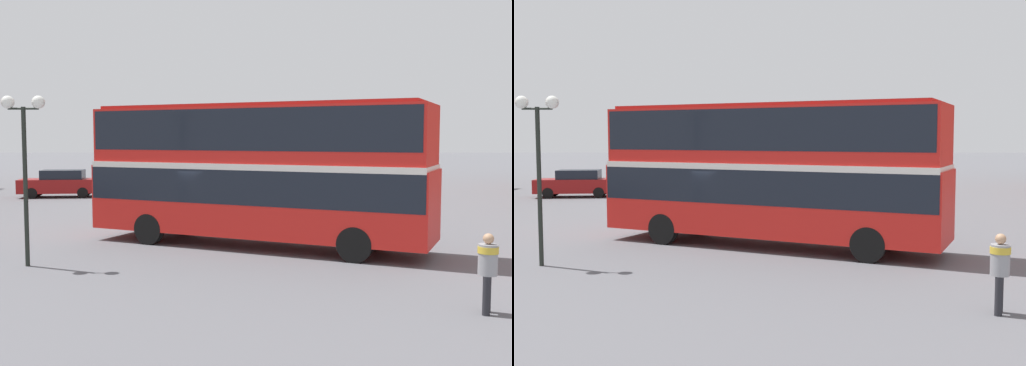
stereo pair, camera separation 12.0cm
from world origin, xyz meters
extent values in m
plane|color=#5B5B60|center=(0.00, 0.00, 0.00)|extent=(240.00, 240.00, 0.00)
cube|color=red|center=(1.27, -0.57, 1.54)|extent=(11.41, 7.01, 2.19)
cube|color=red|center=(1.27, -0.57, 3.59)|extent=(11.22, 6.87, 1.92)
cube|color=black|center=(1.27, -0.57, 2.03)|extent=(11.32, 6.99, 1.08)
cube|color=black|center=(1.27, -0.57, 3.82)|extent=(11.08, 6.82, 1.30)
cube|color=silver|center=(1.27, -0.57, 2.66)|extent=(11.31, 6.98, 0.20)
cube|color=#B11A15|center=(1.27, -0.57, 4.60)|extent=(10.68, 6.49, 0.10)
cylinder|color=black|center=(5.06, -1.01, 0.52)|extent=(1.07, 0.70, 1.04)
cylinder|color=black|center=(4.11, -3.11, 0.52)|extent=(1.07, 0.70, 1.04)
cylinder|color=black|center=(-1.36, 1.88, 0.52)|extent=(1.07, 0.70, 1.04)
cylinder|color=black|center=(-2.30, -0.22, 0.52)|extent=(1.07, 0.70, 1.04)
cylinder|color=#232328|center=(5.95, -8.21, 0.40)|extent=(0.15, 0.15, 0.80)
cylinder|color=#232328|center=(6.05, -7.98, 0.40)|extent=(0.15, 0.15, 0.80)
cylinder|color=gray|center=(6.00, -8.10, 1.11)|extent=(0.51, 0.51, 0.63)
cylinder|color=gold|center=(6.00, -8.10, 1.31)|extent=(0.54, 0.54, 0.14)
sphere|color=tan|center=(6.00, -8.10, 1.54)|extent=(0.22, 0.22, 0.22)
cube|color=slate|center=(0.34, 12.26, 0.68)|extent=(4.50, 2.73, 0.82)
cube|color=black|center=(0.50, 12.22, 1.32)|extent=(2.50, 2.10, 0.46)
cylinder|color=black|center=(-1.12, 11.74, 0.31)|extent=(0.66, 0.35, 0.62)
cylinder|color=black|center=(-0.74, 13.36, 0.31)|extent=(0.66, 0.35, 0.62)
cylinder|color=black|center=(1.42, 11.16, 0.31)|extent=(0.66, 0.35, 0.62)
cylinder|color=black|center=(1.79, 12.78, 0.31)|extent=(0.66, 0.35, 0.62)
cube|color=maroon|center=(-10.60, 15.69, 0.68)|extent=(4.86, 2.36, 0.82)
cube|color=black|center=(-10.42, 15.72, 1.36)|extent=(2.62, 1.89, 0.55)
cylinder|color=black|center=(-11.93, 14.71, 0.32)|extent=(0.66, 0.30, 0.63)
cylinder|color=black|center=(-12.14, 16.29, 0.32)|extent=(0.66, 0.30, 0.63)
cylinder|color=black|center=(-9.06, 15.09, 0.32)|extent=(0.66, 0.30, 0.63)
cylinder|color=black|center=(-9.27, 16.67, 0.32)|extent=(0.66, 0.30, 0.63)
cylinder|color=black|center=(-5.08, -3.64, 2.21)|extent=(0.12, 0.12, 4.41)
cylinder|color=black|center=(-5.08, -3.64, 4.36)|extent=(0.84, 0.06, 0.06)
sphere|color=white|center=(-5.50, -3.64, 4.54)|extent=(0.36, 0.36, 0.36)
sphere|color=white|center=(-4.66, -3.64, 4.54)|extent=(0.36, 0.36, 0.36)
camera|label=1|loc=(1.38, -20.05, 3.58)|focal=42.00mm
camera|label=2|loc=(1.50, -20.04, 3.58)|focal=42.00mm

